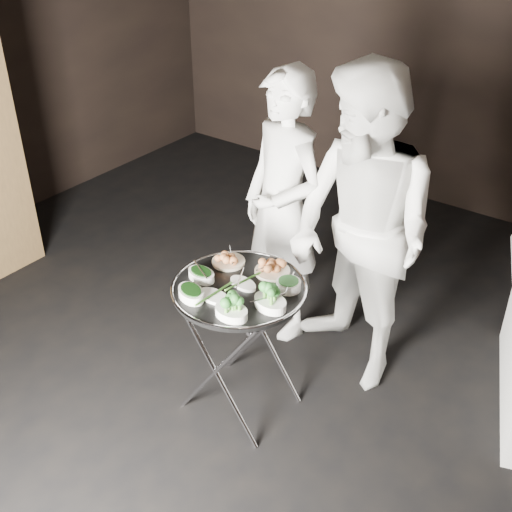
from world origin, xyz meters
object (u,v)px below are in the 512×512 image
Objects in this scene: waiter_left at (283,209)px; waiter_right at (361,234)px; tray_stand at (240,342)px; serving_tray at (239,288)px.

waiter_right is (0.60, -0.10, 0.07)m from waiter_left.
tray_stand is 0.90m from waiter_right.
serving_tray reaches higher than tray_stand.
waiter_left reaches higher than tray_stand.
serving_tray is at bearing -93.42° from waiter_right.
serving_tray is 0.82m from waiter_left.
waiter_right is (0.34, 0.67, 0.50)m from tray_stand.
waiter_right reaches higher than waiter_left.
waiter_right reaches higher than tray_stand.
serving_tray is 0.40× the size of waiter_left.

